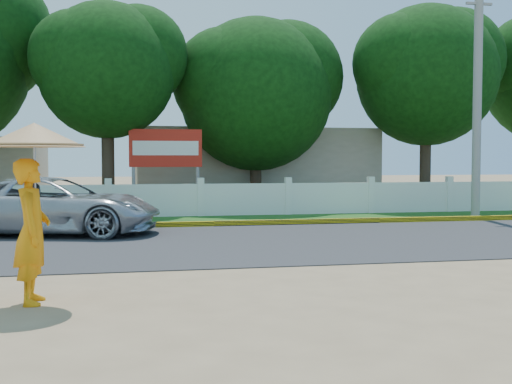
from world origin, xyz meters
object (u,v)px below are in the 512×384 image
(billboard, at_px, (166,153))
(monk_with_parasol, at_px, (33,186))
(utility_pole, at_px, (477,99))
(vehicle, at_px, (55,206))

(billboard, bearing_deg, monk_with_parasol, -100.91)
(monk_with_parasol, bearing_deg, utility_pole, 39.00)
(utility_pole, xyz_separation_m, monk_with_parasol, (-12.37, -10.02, -2.27))
(vehicle, xyz_separation_m, monk_with_parasol, (0.56, -7.99, 0.84))
(vehicle, relative_size, monk_with_parasol, 2.19)
(utility_pole, distance_m, billboard, 10.49)
(vehicle, distance_m, billboard, 6.40)
(utility_pole, bearing_deg, billboard, 161.00)
(utility_pole, distance_m, vehicle, 13.46)
(utility_pole, relative_size, billboard, 2.61)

